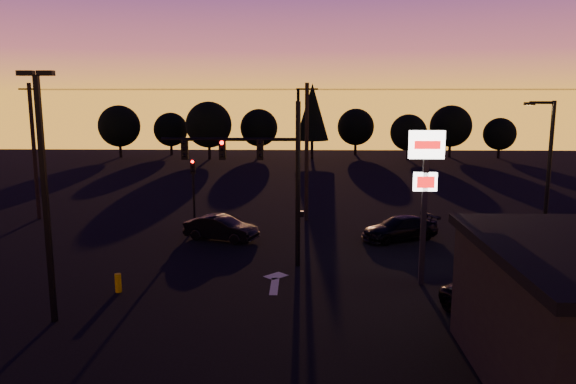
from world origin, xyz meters
The scene contains 23 objects.
ground centered at (0.00, 0.00, 0.00)m, with size 120.00×120.00×0.00m, color black.
lane_arrow centered at (0.50, 1.67, 0.01)m, with size 1.20×3.10×0.01m.
traffic_signal_mast centered at (-0.10, 3.99, 4.94)m, with size 6.79×0.52×8.58m.
secondary_signal centered at (-5.00, 11.49, 2.86)m, with size 0.30×0.31×4.35m.
parking_lot_light centered at (-7.50, -3.00, 5.27)m, with size 1.25×0.30×9.14m.
pylon_sign centered at (7.00, 1.50, 4.91)m, with size 1.50×0.28×6.80m.
streetlight centered at (13.91, 5.50, 4.42)m, with size 1.55×0.35×8.00m.
utility_pole_0 centered at (-16.00, 14.00, 4.59)m, with size 1.40×0.26×9.00m.
utility_pole_1 centered at (2.00, 14.00, 4.59)m, with size 1.40×0.26×9.00m.
power_wires centered at (2.00, 14.00, 8.57)m, with size 36.00×1.22×0.07m.
bollard centered at (-6.12, 0.13, 0.40)m, with size 0.27×0.27×0.81m, color #D8B700.
tree_0 centered at (-22.00, 50.00, 4.06)m, with size 5.36×5.36×6.74m.
tree_1 centered at (-16.00, 53.00, 3.43)m, with size 4.54×4.54×5.71m.
tree_2 centered at (-10.00, 48.00, 4.37)m, with size 5.77×5.78×7.26m.
tree_3 centered at (-4.00, 52.00, 3.75)m, with size 4.95×4.95×6.22m.
tree_4 centered at (3.00, 49.00, 5.93)m, with size 4.18×4.18×9.50m.
tree_5 centered at (9.00, 54.00, 3.75)m, with size 4.95×4.95×6.22m.
tree_6 centered at (15.00, 48.00, 3.43)m, with size 4.54×4.54×5.71m.
tree_7 centered at (21.00, 51.00, 4.06)m, with size 5.36×5.36×6.74m.
tree_8 centered at (27.00, 50.00, 3.12)m, with size 4.12×4.12×5.19m.
car_mid centered at (-2.95, 8.81, 0.70)m, with size 1.48×4.26×1.40m, color black.
car_right centered at (7.35, 9.10, 0.67)m, with size 1.88×4.62×1.34m, color black.
suv_parked centered at (8.99, -2.56, 0.61)m, with size 2.03×4.41×1.23m, color black.
Camera 1 is at (1.67, -22.49, 8.41)m, focal length 35.00 mm.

